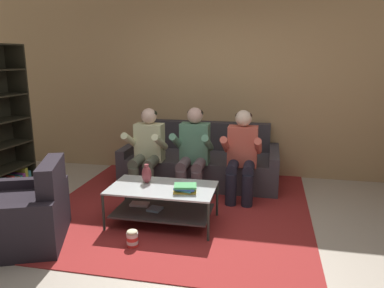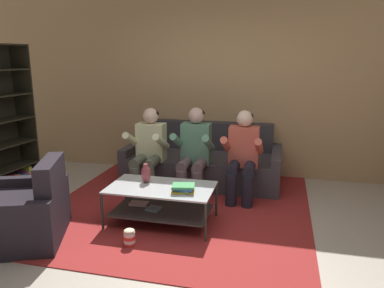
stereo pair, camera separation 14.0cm
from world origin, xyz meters
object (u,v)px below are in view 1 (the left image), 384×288
object	(u,v)px
person_seated_middle	(193,149)
book_stack	(185,188)
person_seated_left	(147,148)
popcorn_tub	(132,238)
couch	(201,163)
coffee_table	(162,199)
vase	(147,174)
armchair	(24,216)
person_seated_right	(242,152)

from	to	relation	value
person_seated_middle	book_stack	size ratio (longest dim) A/B	4.39
person_seated_left	book_stack	world-z (taller)	person_seated_left
person_seated_middle	popcorn_tub	world-z (taller)	person_seated_middle
couch	coffee_table	xyz separation A→B (m)	(-0.16, -1.53, 0.02)
person_seated_left	book_stack	bearing A→B (deg)	-54.06
vase	popcorn_tub	size ratio (longest dim) A/B	1.21
person_seated_left	person_seated_middle	bearing A→B (deg)	0.23
popcorn_tub	armchair	bearing A→B (deg)	-173.44
person_seated_middle	armchair	size ratio (longest dim) A/B	1.04
person_seated_middle	person_seated_right	xyz separation A→B (m)	(0.63, -0.00, -0.01)
coffee_table	book_stack	distance (m)	0.36
book_stack	armchair	xyz separation A→B (m)	(-1.49, -0.58, -0.19)
person_seated_right	popcorn_tub	size ratio (longest dim) A/B	6.38
couch	person_seated_right	bearing A→B (deg)	-42.73
armchair	coffee_table	bearing A→B (deg)	29.87
coffee_table	vase	distance (m)	0.33
person_seated_right	book_stack	bearing A→B (deg)	-115.59
coffee_table	person_seated_left	bearing A→B (deg)	116.84
person_seated_middle	vase	bearing A→B (deg)	-112.75
popcorn_tub	couch	bearing A→B (deg)	82.05
vase	armchair	xyz separation A→B (m)	(-1.01, -0.78, -0.25)
person_seated_left	armchair	world-z (taller)	person_seated_left
person_seated_right	book_stack	distance (m)	1.18
person_seated_right	popcorn_tub	xyz separation A→B (m)	(-0.92, -1.51, -0.53)
couch	popcorn_tub	xyz separation A→B (m)	(-0.29, -2.10, -0.18)
person_seated_right	coffee_table	world-z (taller)	person_seated_right
couch	coffee_table	bearing A→B (deg)	-95.87
person_seated_middle	popcorn_tub	bearing A→B (deg)	-100.95
couch	vase	bearing A→B (deg)	-103.98
person_seated_left	person_seated_middle	size ratio (longest dim) A/B	0.98
person_seated_right	coffee_table	xyz separation A→B (m)	(-0.79, -0.94, -0.33)
book_stack	popcorn_tub	xyz separation A→B (m)	(-0.42, -0.46, -0.38)
person_seated_left	armchair	distance (m)	1.82
coffee_table	popcorn_tub	distance (m)	0.62
person_seated_left	couch	bearing A→B (deg)	42.78
person_seated_middle	vase	distance (m)	0.93
person_seated_left	coffee_table	world-z (taller)	person_seated_left
person_seated_left	person_seated_right	xyz separation A→B (m)	(1.26, 0.00, 0.01)
armchair	popcorn_tub	size ratio (longest dim) A/B	6.20
couch	person_seated_right	world-z (taller)	person_seated_right
person_seated_right	book_stack	size ratio (longest dim) A/B	4.33
vase	popcorn_tub	distance (m)	0.80
vase	armchair	size ratio (longest dim) A/B	0.19
person_seated_left	person_seated_middle	xyz separation A→B (m)	(0.63, 0.00, 0.01)
couch	popcorn_tub	distance (m)	2.12
armchair	book_stack	bearing A→B (deg)	21.34
person_seated_middle	book_stack	distance (m)	1.07
person_seated_right	armchair	distance (m)	2.60
couch	book_stack	distance (m)	1.65
couch	popcorn_tub	bearing A→B (deg)	-97.95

